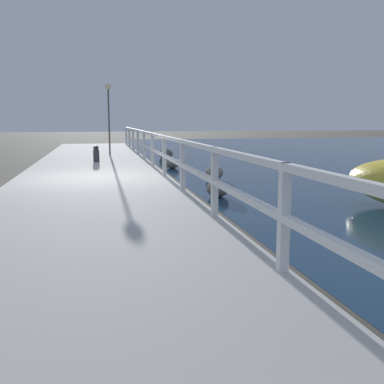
% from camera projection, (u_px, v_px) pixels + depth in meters
% --- Properties ---
extents(ground_plane, '(120.00, 120.00, 0.00)m').
position_uv_depth(ground_plane, '(93.00, 187.00, 12.02)').
color(ground_plane, '#4C473D').
extents(dock_walkway, '(4.08, 36.00, 0.26)m').
position_uv_depth(dock_walkway, '(93.00, 182.00, 12.00)').
color(dock_walkway, beige).
rests_on(dock_walkway, ground).
extents(railing, '(0.10, 32.50, 1.10)m').
position_uv_depth(railing, '(164.00, 149.00, 12.25)').
color(railing, white).
rests_on(railing, dock_walkway).
extents(boulder_upstream, '(0.52, 0.47, 0.39)m').
position_uv_depth(boulder_upstream, '(218.00, 189.00, 10.41)').
color(boulder_upstream, slate).
rests_on(boulder_upstream, ground).
extents(boulder_water_edge, '(0.50, 0.45, 0.38)m').
position_uv_depth(boulder_water_edge, '(172.00, 163.00, 16.62)').
color(boulder_water_edge, slate).
rests_on(boulder_water_edge, ground).
extents(boulder_downstream, '(0.45, 0.40, 0.33)m').
position_uv_depth(boulder_downstream, '(164.00, 155.00, 21.13)').
color(boulder_downstream, gray).
rests_on(boulder_downstream, ground).
extents(boulder_mid_strip, '(0.63, 0.57, 0.47)m').
position_uv_depth(boulder_mid_strip, '(166.00, 154.00, 20.57)').
color(boulder_mid_strip, '#666056').
rests_on(boulder_mid_strip, ground).
extents(boulder_far_strip, '(0.54, 0.49, 0.41)m').
position_uv_depth(boulder_far_strip, '(214.00, 173.00, 13.55)').
color(boulder_far_strip, gray).
rests_on(boulder_far_strip, ground).
extents(mooring_bollard, '(0.22, 0.22, 0.60)m').
position_uv_depth(mooring_bollard, '(96.00, 154.00, 16.29)').
color(mooring_bollard, '#333338').
rests_on(mooring_bollard, dock_walkway).
extents(dock_lamp, '(0.27, 0.27, 3.07)m').
position_uv_depth(dock_lamp, '(108.00, 102.00, 19.25)').
color(dock_lamp, '#514C47').
rests_on(dock_lamp, dock_walkway).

